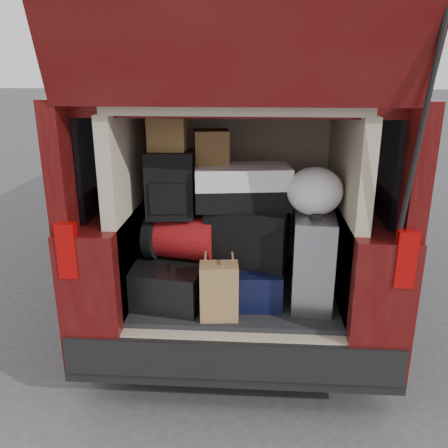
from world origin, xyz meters
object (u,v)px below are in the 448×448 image
at_px(black_hardshell, 174,277).
at_px(silver_roller, 313,261).
at_px(black_soft_case, 247,236).
at_px(kraft_bag, 219,291).
at_px(backpack, 170,185).
at_px(twotone_duffel, 242,187).
at_px(navy_hardshell, 246,279).
at_px(red_duffel, 183,237).

distance_m(black_hardshell, silver_roller, 0.87).
height_order(black_hardshell, black_soft_case, black_soft_case).
bearing_deg(black_hardshell, kraft_bag, -32.67).
bearing_deg(backpack, twotone_duffel, 5.28).
height_order(navy_hardshell, backpack, backpack).
distance_m(kraft_bag, backpack, 0.69).
relative_size(black_hardshell, backpack, 1.50).
bearing_deg(navy_hardshell, backpack, -178.84).
distance_m(red_duffel, black_soft_case, 0.40).
distance_m(black_soft_case, twotone_duffel, 0.30).
bearing_deg(navy_hardshell, silver_roller, -14.07).
bearing_deg(twotone_duffel, backpack, -177.91).
relative_size(navy_hardshell, black_soft_case, 1.07).
bearing_deg(red_duffel, black_hardshell, -132.72).
bearing_deg(kraft_bag, twotone_duffel, 66.68).
xyz_separation_m(black_soft_case, backpack, (-0.46, -0.03, 0.32)).
bearing_deg(twotone_duffel, kraft_bag, -115.68).
height_order(backpack, twotone_duffel, backpack).
relative_size(navy_hardshell, twotone_duffel, 0.91).
relative_size(black_hardshell, navy_hardshell, 1.18).
relative_size(red_duffel, backpack, 1.05).
height_order(red_duffel, black_soft_case, black_soft_case).
bearing_deg(black_hardshell, navy_hardshell, 12.31).
relative_size(silver_roller, red_duffel, 1.33).
xyz_separation_m(black_hardshell, navy_hardshell, (0.45, 0.02, -0.01)).
height_order(red_duffel, twotone_duffel, twotone_duffel).
height_order(kraft_bag, twotone_duffel, twotone_duffel).
bearing_deg(black_soft_case, kraft_bag, -104.73).
bearing_deg(black_hardshell, red_duffel, 45.03).
distance_m(silver_roller, black_soft_case, 0.42).
xyz_separation_m(kraft_bag, red_duffel, (-0.25, 0.32, 0.21)).
relative_size(kraft_bag, black_soft_case, 0.70).
bearing_deg(backpack, silver_roller, -8.44).
xyz_separation_m(navy_hardshell, red_duffel, (-0.40, 0.02, 0.27)).
relative_size(black_hardshell, black_soft_case, 1.25).
bearing_deg(backpack, kraft_bag, -45.79).
relative_size(black_hardshell, red_duffel, 1.43).
height_order(kraft_bag, black_soft_case, black_soft_case).
relative_size(red_duffel, black_soft_case, 0.88).
distance_m(silver_roller, kraft_bag, 0.60).
relative_size(black_hardshell, kraft_bag, 1.80).
bearing_deg(twotone_duffel, black_soft_case, -52.18).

